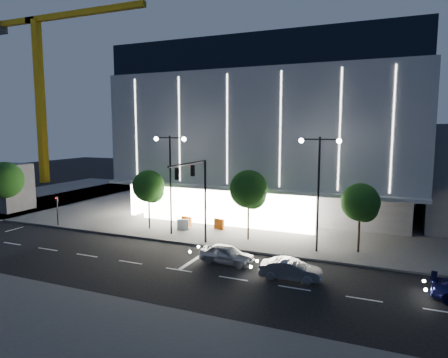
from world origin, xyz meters
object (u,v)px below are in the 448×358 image
object	(u,v)px
car_second	(291,270)
traffic_mast	(197,187)
street_lamp_west	(170,170)
tower_crane	(43,64)
car_lead	(227,254)
tree_left	(149,188)
tree_right	(361,204)
street_lamp_east	(319,177)
barrier_a	(187,222)
ped_signal_far	(57,208)
tree_mid	(249,191)
barrier_c	(219,224)
barrier_b	(183,224)

from	to	relation	value
car_second	traffic_mast	bearing A→B (deg)	62.47
street_lamp_west	tower_crane	bearing A→B (deg)	149.88
traffic_mast	car_lead	distance (m)	6.05
street_lamp_west	tree_left	world-z (taller)	street_lamp_west
tree_left	tree_right	size ratio (longest dim) A/B	1.04
street_lamp_east	barrier_a	bearing A→B (deg)	167.59
tower_crane	ped_signal_far	bearing A→B (deg)	-42.20
ped_signal_far	tree_mid	distance (m)	19.35
street_lamp_west	tree_right	xyz separation A→B (m)	(16.03, 1.02, -2.07)
street_lamp_west	car_lead	size ratio (longest dim) A/B	2.25
tree_mid	tree_left	bearing A→B (deg)	-180.00
tree_mid	street_lamp_east	bearing A→B (deg)	-9.69
barrier_c	tree_left	bearing A→B (deg)	-144.92
tower_crane	car_second	world-z (taller)	tower_crane
traffic_mast	street_lamp_east	bearing A→B (deg)	16.48
traffic_mast	tree_left	world-z (taller)	traffic_mast
traffic_mast	tower_crane	xyz separation A→B (m)	(-41.92, 24.66, 15.48)
street_lamp_west	car_second	bearing A→B (deg)	-26.43
tower_crane	car_second	xyz separation A→B (m)	(50.37, -28.19, -19.86)
street_lamp_east	car_second	world-z (taller)	street_lamp_east
tower_crane	traffic_mast	bearing A→B (deg)	-30.47
traffic_mast	barrier_b	distance (m)	7.27
tree_right	tower_crane	bearing A→B (deg)	158.75
tower_crane	street_lamp_west	bearing A→B (deg)	-30.12
tree_left	barrier_a	bearing A→B (deg)	31.64
tree_right	street_lamp_west	bearing A→B (deg)	-176.36
ped_signal_far	tree_mid	size ratio (longest dim) A/B	0.49
tree_mid	barrier_c	distance (m)	5.68
traffic_mast	barrier_b	world-z (taller)	traffic_mast
tower_crane	barrier_b	bearing A→B (deg)	-27.95
ped_signal_far	car_lead	xyz separation A→B (m)	(19.51, -3.50, -1.21)
barrier_c	car_lead	bearing A→B (deg)	-47.09
traffic_mast	barrier_a	world-z (taller)	traffic_mast
tower_crane	tree_right	distance (m)	60.22
street_lamp_east	tree_mid	size ratio (longest dim) A/B	1.46
tower_crane	car_second	distance (m)	61.04
street_lamp_east	tower_crane	size ratio (longest dim) A/B	0.28
tower_crane	barrier_a	world-z (taller)	tower_crane
ped_signal_far	car_lead	bearing A→B (deg)	-10.17
street_lamp_west	tower_crane	world-z (taller)	tower_crane
barrier_a	barrier_b	size ratio (longest dim) A/B	1.00
traffic_mast	tree_mid	bearing A→B (deg)	50.58
street_lamp_west	car_second	world-z (taller)	street_lamp_west
traffic_mast	ped_signal_far	world-z (taller)	traffic_mast
ped_signal_far	tree_mid	xyz separation A→B (m)	(19.03, 2.52, 2.45)
street_lamp_west	barrier_a	size ratio (longest dim) A/B	8.18
street_lamp_east	barrier_c	size ratio (longest dim) A/B	8.18
street_lamp_east	ped_signal_far	size ratio (longest dim) A/B	3.00
street_lamp_west	car_second	size ratio (longest dim) A/B	2.29
street_lamp_east	barrier_b	distance (m)	13.93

